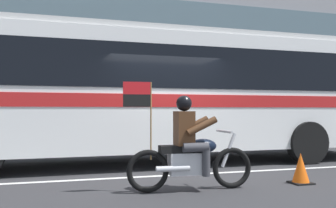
{
  "coord_description": "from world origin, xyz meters",
  "views": [
    {
      "loc": [
        -2.3,
        -7.88,
        1.32
      ],
      "look_at": [
        -0.11,
        -0.47,
        1.45
      ],
      "focal_mm": 40.12,
      "sensor_mm": 36.0,
      "label": 1
    }
  ],
  "objects_px": {
    "transit_bus": "(159,88)",
    "traffic_cone": "(301,169)",
    "motorcycle_with_rider": "(190,150)",
    "fire_hydrant": "(57,137)"
  },
  "relations": [
    {
      "from": "transit_bus",
      "to": "motorcycle_with_rider",
      "type": "xyz_separation_m",
      "value": [
        -0.35,
        -3.24,
        -1.22
      ]
    },
    {
      "from": "traffic_cone",
      "to": "motorcycle_with_rider",
      "type": "bearing_deg",
      "value": 179.51
    },
    {
      "from": "motorcycle_with_rider",
      "to": "fire_hydrant",
      "type": "xyz_separation_m",
      "value": [
        -2.09,
        5.67,
        -0.15
      ]
    },
    {
      "from": "motorcycle_with_rider",
      "to": "traffic_cone",
      "type": "bearing_deg",
      "value": -0.49
    },
    {
      "from": "transit_bus",
      "to": "motorcycle_with_rider",
      "type": "relative_size",
      "value": 5.78
    },
    {
      "from": "traffic_cone",
      "to": "transit_bus",
      "type": "bearing_deg",
      "value": 118.44
    },
    {
      "from": "transit_bus",
      "to": "fire_hydrant",
      "type": "distance_m",
      "value": 3.7
    },
    {
      "from": "fire_hydrant",
      "to": "traffic_cone",
      "type": "relative_size",
      "value": 1.36
    },
    {
      "from": "transit_bus",
      "to": "traffic_cone",
      "type": "distance_m",
      "value": 4.05
    },
    {
      "from": "motorcycle_with_rider",
      "to": "traffic_cone",
      "type": "xyz_separation_m",
      "value": [
        2.12,
        -0.02,
        -0.41
      ]
    }
  ]
}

